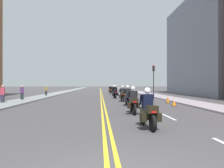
% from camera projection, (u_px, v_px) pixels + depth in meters
% --- Properties ---
extents(ground_plane, '(264.00, 264.00, 0.00)m').
position_uv_depth(ground_plane, '(101.00, 92.00, 51.83)').
color(ground_plane, '#434042').
extents(sidewalk_left, '(2.70, 144.00, 0.12)m').
position_uv_depth(sidewalk_left, '(65.00, 92.00, 51.38)').
color(sidewalk_left, gray).
rests_on(sidewalk_left, ground).
extents(sidewalk_right, '(2.70, 144.00, 0.12)m').
position_uv_depth(sidewalk_right, '(136.00, 92.00, 52.28)').
color(sidewalk_right, '#998D97').
rests_on(sidewalk_right, ground).
extents(centreline_yellow_inner, '(0.12, 132.00, 0.01)m').
position_uv_depth(centreline_yellow_inner, '(100.00, 92.00, 51.82)').
color(centreline_yellow_inner, yellow).
rests_on(centreline_yellow_inner, ground).
extents(centreline_yellow_outer, '(0.12, 132.00, 0.01)m').
position_uv_depth(centreline_yellow_outer, '(101.00, 92.00, 51.84)').
color(centreline_yellow_outer, yellow).
rests_on(centreline_yellow_outer, ground).
extents(lane_dashes_white, '(0.14, 56.40, 0.01)m').
position_uv_depth(lane_dashes_white, '(125.00, 96.00, 33.05)').
color(lane_dashes_white, silver).
rests_on(lane_dashes_white, ground).
extents(building_right_1, '(7.87, 20.47, 15.79)m').
position_uv_depth(building_right_1, '(208.00, 47.00, 37.23)').
color(building_right_1, slate).
rests_on(building_right_1, ground).
extents(motorcycle_0, '(0.78, 2.17, 1.63)m').
position_uv_depth(motorcycle_0, '(148.00, 112.00, 8.91)').
color(motorcycle_0, black).
rests_on(motorcycle_0, ground).
extents(motorcycle_1, '(0.77, 2.30, 1.64)m').
position_uv_depth(motorcycle_1, '(133.00, 103.00, 13.39)').
color(motorcycle_1, black).
rests_on(motorcycle_1, ground).
extents(motorcycle_2, '(0.78, 2.16, 1.67)m').
position_uv_depth(motorcycle_2, '(128.00, 97.00, 18.36)').
color(motorcycle_2, black).
rests_on(motorcycle_2, ground).
extents(motorcycle_3, '(0.78, 2.17, 1.62)m').
position_uv_depth(motorcycle_3, '(123.00, 95.00, 22.90)').
color(motorcycle_3, black).
rests_on(motorcycle_3, ground).
extents(motorcycle_4, '(0.78, 2.10, 1.66)m').
position_uv_depth(motorcycle_4, '(115.00, 93.00, 28.03)').
color(motorcycle_4, black).
rests_on(motorcycle_4, ground).
extents(motorcycle_5, '(0.78, 2.12, 1.62)m').
position_uv_depth(motorcycle_5, '(115.00, 92.00, 32.72)').
color(motorcycle_5, black).
rests_on(motorcycle_5, ground).
extents(motorcycle_6, '(0.77, 2.27, 1.57)m').
position_uv_depth(motorcycle_6, '(113.00, 91.00, 37.12)').
color(motorcycle_6, black).
rests_on(motorcycle_6, ground).
extents(motorcycle_7, '(0.76, 2.09, 1.60)m').
position_uv_depth(motorcycle_7, '(110.00, 90.00, 42.28)').
color(motorcycle_7, black).
rests_on(motorcycle_7, ground).
extents(traffic_cone_0, '(0.37, 0.37, 0.81)m').
position_uv_depth(traffic_cone_0, '(168.00, 99.00, 20.97)').
color(traffic_cone_0, black).
rests_on(traffic_cone_0, ground).
extents(traffic_cone_1, '(0.37, 0.37, 0.66)m').
position_uv_depth(traffic_cone_1, '(174.00, 102.00, 18.05)').
color(traffic_cone_1, black).
rests_on(traffic_cone_1, ground).
extents(traffic_light_near, '(0.28, 0.38, 4.38)m').
position_uv_depth(traffic_light_near, '(154.00, 75.00, 31.26)').
color(traffic_light_near, black).
rests_on(traffic_light_near, ground).
extents(pedestrian_0, '(0.45, 0.45, 1.61)m').
position_uv_depth(pedestrian_0, '(46.00, 91.00, 33.07)').
color(pedestrian_0, '#242E32').
rests_on(pedestrian_0, ground).
extents(pedestrian_1, '(0.49, 0.26, 1.70)m').
position_uv_depth(pedestrian_1, '(2.00, 94.00, 20.09)').
color(pedestrian_1, '#272638').
rests_on(pedestrian_1, ground).
extents(pedestrian_2, '(0.42, 0.38, 1.66)m').
position_uv_depth(pedestrian_2, '(22.00, 93.00, 24.13)').
color(pedestrian_2, '#222B2F').
rests_on(pedestrian_2, ground).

